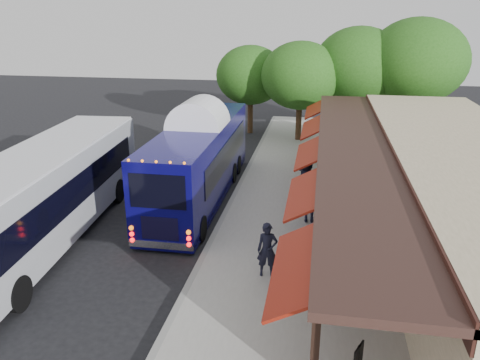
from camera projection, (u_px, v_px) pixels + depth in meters
The scene contains 15 objects.
ground at pixel (191, 280), 14.31m from camera, with size 90.00×90.00×0.00m, color black.
sidewalk at pixel (352, 234), 17.18m from camera, with size 10.00×40.00×0.15m, color #9E9B93.
curb at pixel (220, 224), 17.99m from camera, with size 0.20×40.00×0.16m, color gray.
station_shelter at pixel (457, 195), 16.04m from camera, with size 8.15×20.00×3.60m.
coach_bus at pixel (199, 157), 20.21m from camera, with size 2.37×10.96×3.49m.
city_bus at pixel (45, 192), 16.38m from camera, with size 3.55×12.31×3.26m.
ped_a at pixel (267, 250), 14.06m from camera, with size 0.62×0.41×1.70m, color black.
ped_b at pixel (305, 170), 20.93m from camera, with size 0.92×0.72×1.90m, color black.
ped_c at pixel (308, 162), 22.15m from camera, with size 1.08×0.45×1.84m, color black.
ped_d at pixel (310, 198), 17.71m from camera, with size 1.24×0.71×1.93m, color black.
sign_board at pixel (358, 359), 9.81m from camera, with size 0.24×0.45×1.05m.
tree_left at pixel (301, 76), 28.49m from camera, with size 4.85×4.85×6.22m.
tree_mid at pixel (359, 66), 28.72m from camera, with size 5.51×5.51×7.06m.
tree_right at pixel (417, 61), 27.62m from camera, with size 5.92×5.92×7.58m.
tree_far at pixel (251, 75), 30.82m from camera, with size 4.55×4.55×5.83m.
Camera 1 is at (3.62, -12.00, 7.70)m, focal length 35.00 mm.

